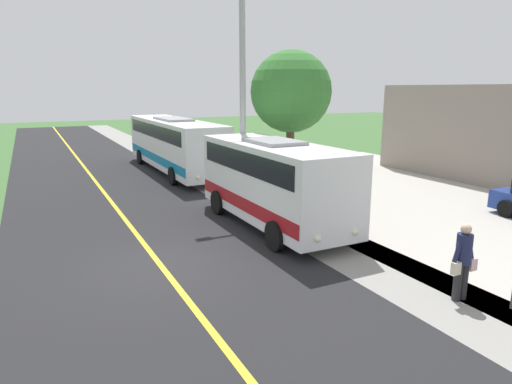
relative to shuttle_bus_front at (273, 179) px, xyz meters
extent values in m
plane|color=#3D6633|center=(4.45, 1.80, -1.63)|extent=(120.00, 120.00, 0.00)
cube|color=black|center=(4.45, 1.80, -1.63)|extent=(8.00, 100.00, 0.01)
cube|color=gray|center=(-0.75, 1.80, -1.63)|extent=(2.40, 100.00, 0.01)
cube|color=gold|center=(4.45, 1.80, -1.62)|extent=(0.16, 100.00, 0.00)
cube|color=white|center=(0.00, 0.00, -0.03)|extent=(2.31, 7.14, 2.50)
cube|color=maroon|center=(0.00, 0.00, -0.73)|extent=(2.35, 7.00, 0.44)
cube|color=black|center=(0.00, 0.00, 0.67)|extent=(2.35, 6.43, 0.70)
cube|color=gray|center=(0.00, 0.00, 1.28)|extent=(1.38, 2.14, 0.12)
cylinder|color=black|center=(-1.15, 2.21, -1.18)|extent=(0.25, 0.90, 0.90)
cylinder|color=black|center=(1.15, 2.21, -1.18)|extent=(0.25, 0.90, 0.90)
cylinder|color=black|center=(-1.15, -2.22, -1.18)|extent=(0.25, 0.90, 0.90)
cylinder|color=black|center=(1.15, -2.22, -1.18)|extent=(0.25, 0.90, 0.90)
sphere|color=#F2EACC|center=(-0.63, 3.59, -0.93)|extent=(0.20, 0.20, 0.20)
sphere|color=#F2EACC|center=(0.63, 3.59, -0.93)|extent=(0.20, 0.20, 0.20)
cube|color=white|center=(-0.02, -11.61, 0.00)|extent=(2.35, 11.40, 2.57)
cube|color=#0C72A5|center=(-0.02, -11.61, -0.73)|extent=(2.39, 11.18, 0.44)
cube|color=black|center=(-0.02, -11.61, 0.74)|extent=(2.39, 10.26, 0.70)
cube|color=gray|center=(-0.02, -11.61, 1.35)|extent=(1.41, 3.42, 0.12)
cylinder|color=black|center=(-1.20, -8.08, -1.18)|extent=(0.25, 0.90, 0.90)
cylinder|color=black|center=(1.15, -8.08, -1.18)|extent=(0.25, 0.90, 0.90)
cylinder|color=black|center=(-1.20, -15.15, -1.18)|extent=(0.25, 0.90, 0.90)
cylinder|color=black|center=(1.15, -15.15, -1.18)|extent=(0.25, 0.90, 0.90)
sphere|color=#F2EACC|center=(-0.67, -5.89, -0.93)|extent=(0.20, 0.20, 0.20)
sphere|color=#F2EACC|center=(0.62, -5.89, -0.93)|extent=(0.20, 0.20, 0.20)
cylinder|color=#262628|center=(-1.10, 6.80, -1.20)|extent=(0.18, 0.18, 0.86)
cylinder|color=#262628|center=(-0.90, 6.80, -1.20)|extent=(0.18, 0.18, 0.86)
cylinder|color=#1E2347|center=(-1.00, 6.80, -0.43)|extent=(0.34, 0.34, 0.68)
sphere|color=beige|center=(-1.00, 6.80, 0.03)|extent=(0.23, 0.23, 0.23)
cylinder|color=#1E2347|center=(-1.18, 6.80, -0.39)|extent=(0.28, 0.10, 0.61)
cube|color=beige|center=(-1.26, 6.85, -0.82)|extent=(0.20, 0.12, 0.28)
cylinder|color=#1E2347|center=(-0.82, 6.80, -0.39)|extent=(0.28, 0.10, 0.61)
cube|color=beige|center=(-0.74, 6.85, -0.82)|extent=(0.20, 0.12, 0.28)
cylinder|color=#9E9EA3|center=(-0.55, -3.58, 2.76)|extent=(0.24, 0.24, 8.79)
cylinder|color=black|center=(-8.16, 2.97, -1.31)|extent=(0.28, 0.66, 0.64)
cylinder|color=brown|center=(-2.95, -3.82, -0.03)|extent=(0.36, 0.36, 3.19)
sphere|color=#387A33|center=(-2.95, -3.82, 2.87)|extent=(3.48, 3.48, 3.48)
camera|label=1|loc=(7.25, 13.02, 2.99)|focal=31.48mm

